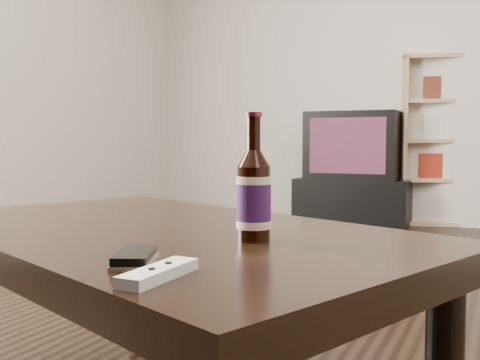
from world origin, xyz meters
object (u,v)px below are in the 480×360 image
at_px(tv_stand, 353,201).
at_px(coffee_table, 159,254).
at_px(remote, 159,273).
at_px(beer_bottle, 254,196).
at_px(tv, 354,145).
at_px(bookshelf, 445,137).
at_px(phone, 135,258).

bearing_deg(tv_stand, coffee_table, -83.76).
distance_m(coffee_table, remote, 0.50).
bearing_deg(remote, beer_bottle, 90.60).
bearing_deg(tv, bookshelf, 22.40).
distance_m(coffee_table, beer_bottle, 0.32).
xyz_separation_m(tv, phone, (0.58, -3.84, -0.15)).
xyz_separation_m(phone, remote, (0.09, -0.07, -0.00)).
bearing_deg(phone, coffee_table, 93.44).
height_order(tv_stand, coffee_table, coffee_table).
xyz_separation_m(tv_stand, phone, (0.58, -3.84, 0.31)).
relative_size(tv_stand, coffee_table, 0.62).
xyz_separation_m(coffee_table, phone, (0.18, -0.35, 0.07)).
height_order(tv_stand, tv, tv).
bearing_deg(coffee_table, remote, -56.57).
relative_size(tv, phone, 5.69).
bearing_deg(phone, bookshelf, 64.30).
height_order(tv, phone, tv).
distance_m(tv, phone, 3.88).
distance_m(tv_stand, coffee_table, 3.52).
bearing_deg(remote, phone, 143.75).
height_order(beer_bottle, remote, beer_bottle).
xyz_separation_m(tv_stand, coffee_table, (0.40, -3.49, 0.23)).
xyz_separation_m(tv_stand, bookshelf, (0.68, 0.28, 0.52)).
height_order(tv_stand, remote, remote).
height_order(tv, coffee_table, tv).
distance_m(bookshelf, coffee_table, 3.80).
height_order(phone, remote, same).
bearing_deg(tv, coffee_table, -83.76).
distance_m(tv, coffee_table, 3.52).
height_order(bookshelf, coffee_table, bookshelf).
xyz_separation_m(bookshelf, phone, (-0.10, -4.12, -0.22)).
relative_size(beer_bottle, phone, 1.96).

